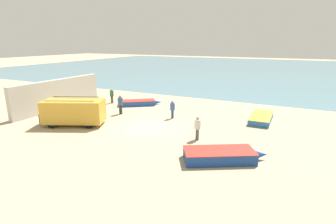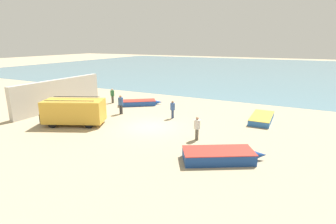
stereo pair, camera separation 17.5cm
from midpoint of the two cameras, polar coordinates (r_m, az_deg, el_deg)
The scene contains 11 objects.
ground_plane at distance 20.95m, azimuth -4.15°, elevation -3.24°, with size 200.00×200.00×0.00m, color tan.
sea_water at distance 70.16m, azimuth 18.12°, elevation 8.98°, with size 120.00×80.00×0.01m, color slate.
harbor_wall at distance 28.35m, azimuth -22.82°, elevation 3.57°, with size 0.50×10.42×2.97m, color #BCB7AD.
parked_van at distance 22.43m, azimuth -20.08°, elevation 0.14°, with size 5.18×3.79×2.19m.
fishing_rowboat_0 at distance 23.83m, azimuth 19.47°, elevation -1.17°, with size 1.64×4.82×0.51m.
fishing_rowboat_1 at distance 15.35m, azimuth 11.29°, elevation -9.24°, with size 4.72×3.42×0.66m.
fishing_rowboat_2 at distance 28.11m, azimuth -6.63°, elevation 2.02°, with size 4.22×3.43×0.53m.
fisherman_0 at distance 24.71m, azimuth -10.53°, elevation 1.97°, with size 0.47×0.47×1.79m.
fisherman_1 at distance 29.45m, azimuth -12.32°, elevation 3.75°, with size 0.42×0.42×1.61m.
fisherman_2 at distance 22.93m, azimuth 0.76°, elevation 0.89°, with size 0.42×0.42×1.59m.
fisherman_3 at distance 18.01m, azimuth 6.17°, elevation -3.05°, with size 0.44×0.44×1.66m.
Camera 1 is at (10.08, -17.15, 6.57)m, focal length 28.00 mm.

